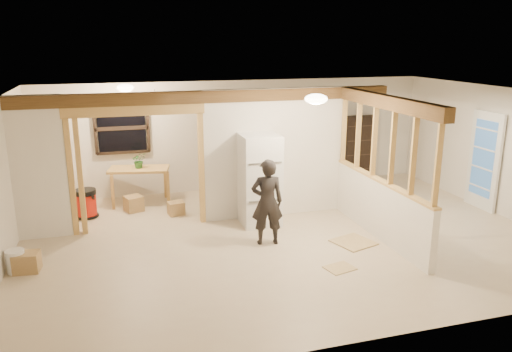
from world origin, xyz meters
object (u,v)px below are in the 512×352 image
object	(u,v)px
work_table	(140,186)
bookshelf	(359,148)
refrigerator	(260,180)
shop_vac	(86,203)
woman	(267,202)

from	to	relation	value
work_table	bookshelf	distance (m)	5.34
refrigerator	shop_vac	distance (m)	3.46
woman	work_table	xyz separation A→B (m)	(-1.93, 2.85, -0.35)
refrigerator	work_table	distance (m)	2.85
refrigerator	woman	distance (m)	0.99
woman	bookshelf	size ratio (longest dim) A/B	0.93
woman	bookshelf	bearing A→B (deg)	-127.71
refrigerator	work_table	xyz separation A→B (m)	(-2.09, 1.88, -0.47)
work_table	shop_vac	size ratio (longest dim) A/B	2.13
woman	bookshelf	world-z (taller)	bookshelf
refrigerator	woman	world-z (taller)	refrigerator
refrigerator	bookshelf	distance (m)	3.92
woman	shop_vac	size ratio (longest dim) A/B	2.58
refrigerator	woman	bearing A→B (deg)	-99.33
refrigerator	shop_vac	xyz separation A→B (m)	(-3.17, 1.27, -0.57)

